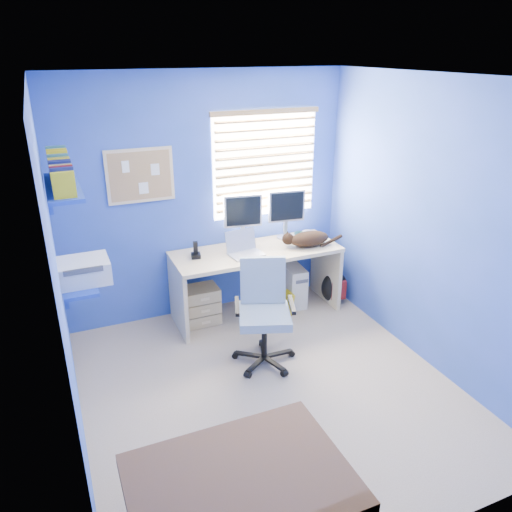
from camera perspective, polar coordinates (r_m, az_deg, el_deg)
name	(u,v)px	position (r m, az deg, el deg)	size (l,w,h in m)	color
floor	(270,389)	(4.38, 1.58, -14.96)	(3.00, 3.20, 0.00)	#B4A68E
ceiling	(274,77)	(3.47, 2.05, 19.80)	(3.00, 3.20, 0.00)	white
wall_back	(206,198)	(5.16, -5.71, 6.59)	(3.00, 0.01, 2.50)	#2E51A4
wall_front	(411,370)	(2.56, 17.31, -12.38)	(3.00, 0.01, 2.50)	#2E51A4
wall_left	(60,288)	(3.45, -21.53, -3.43)	(0.01, 3.20, 2.50)	#2E51A4
wall_right	(430,227)	(4.55, 19.25, 3.15)	(0.01, 3.20, 2.50)	#2E51A4
desk	(256,282)	(5.31, 0.03, -3.02)	(1.74, 0.65, 0.74)	#D9B888
laptop	(246,245)	(4.99, -1.14, 1.27)	(0.33, 0.26, 0.22)	silver
monitor_left	(242,220)	(5.23, -1.56, 4.17)	(0.40, 0.12, 0.54)	silver
monitor_right	(286,215)	(5.40, 3.41, 4.75)	(0.40, 0.12, 0.54)	silver
phone	(196,250)	(4.98, -6.92, 0.74)	(0.09, 0.11, 0.17)	black
mug	(299,237)	(5.40, 4.92, 2.21)	(0.10, 0.09, 0.10)	#357272
cd_spindle	(308,234)	(5.52, 5.95, 2.48)	(0.13, 0.13, 0.07)	silver
cat	(309,239)	(5.27, 6.12, 1.97)	(0.44, 0.23, 0.16)	black
tower_pc	(292,284)	(5.61, 4.17, -3.22)	(0.19, 0.44, 0.45)	beige
drawer_boxes	(202,305)	(5.24, -6.24, -5.56)	(0.35, 0.28, 0.41)	tan
yellow_book	(289,302)	(5.44, 3.77, -5.32)	(0.03, 0.17, 0.24)	yellow
backpack	(334,287)	(5.70, 8.92, -3.51)	(0.31, 0.23, 0.36)	black
office_chair	(264,326)	(4.55, 0.92, -7.98)	(0.70, 0.70, 0.95)	black
window_blinds	(266,164)	(5.28, 1.10, 10.44)	(1.15, 0.05, 1.10)	white
corkboard	(140,176)	(4.92, -13.09, 8.93)	(0.64, 0.02, 0.52)	#D9B888
wall_shelves	(71,223)	(4.08, -20.42, 3.55)	(0.42, 0.90, 1.05)	#2141B5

